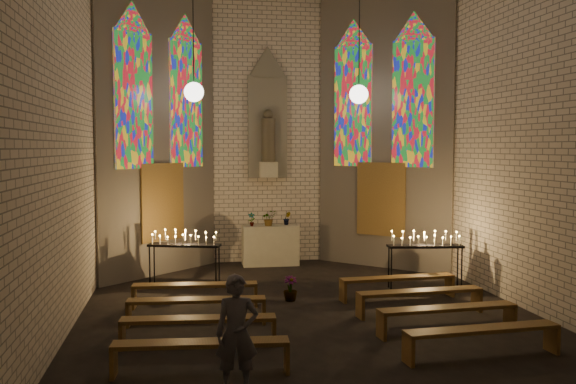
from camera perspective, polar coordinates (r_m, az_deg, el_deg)
The scene contains 18 objects.
floor at distance 11.08m, azimuth 2.35°, elevation -11.55°, with size 12.00×12.00×0.00m, color black.
room at distance 14.01m, azimuth -0.44°, elevation 7.04°, with size 8.22×12.43×7.00m.
altar at distance 16.24m, azimuth -1.58°, elevation -4.75°, with size 1.40×0.60×1.00m, color beige.
flower_vase_left at distance 16.03m, azimuth -3.26°, elevation -2.45°, with size 0.18×0.12×0.35m, color #4C723F.
flower_vase_center at distance 16.06m, azimuth -1.71°, elevation -2.35°, with size 0.35×0.31×0.39m, color #4C723F.
flower_vase_right at distance 16.30m, azimuth -0.09°, elevation -2.34°, with size 0.19×0.15×0.34m, color #4C723F.
aisle_flower_pot at distance 12.54m, azimuth 0.20°, elevation -8.58°, with size 0.27×0.27×0.48m, color #4C723F.
votive_stand_left at distance 13.88m, azimuth -9.21°, elevation -4.34°, with size 1.58×0.79×1.13m.
votive_stand_right at distance 13.76m, azimuth 12.11°, elevation -4.37°, with size 1.61×0.58×1.15m.
pew_left_0 at distance 12.17m, azimuth -8.25°, elevation -8.43°, with size 2.32×0.50×0.44m.
pew_right_0 at distance 12.86m, azimuth 9.71°, elevation -7.77°, with size 2.32×0.50×0.44m.
pew_left_1 at distance 11.00m, azimuth -8.12°, elevation -9.77°, with size 2.32×0.50×0.44m.
pew_right_1 at distance 11.76m, azimuth 11.65°, elevation -8.91°, with size 2.32×0.50×0.44m.
pew_left_2 at distance 9.84m, azimuth -7.95°, elevation -11.43°, with size 2.32×0.50×0.44m.
pew_right_2 at distance 10.68m, azimuth 14.00°, elevation -10.27°, with size 2.32×0.50×0.44m.
pew_left_3 at distance 8.69m, azimuth -7.74°, elevation -13.52°, with size 2.32×0.50×0.44m.
pew_right_3 at distance 9.63m, azimuth 16.90°, elevation -11.91°, with size 2.32×0.50×0.44m.
visitor at distance 7.97m, azimuth -4.56°, elevation -12.42°, with size 0.52×0.34×1.44m, color #4A4953.
Camera 1 is at (-2.19, -10.45, 2.97)m, focal length 40.00 mm.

